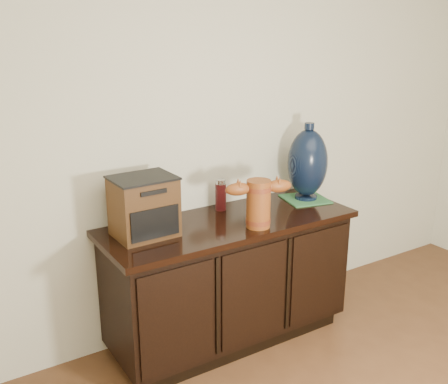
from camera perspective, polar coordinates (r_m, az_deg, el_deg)
sideboard at (r=3.09m, az=0.55°, el=-9.48°), size 1.46×0.56×0.75m
terracotta_vessel at (r=2.81m, az=3.77°, el=-0.97°), size 0.37×0.17×0.26m
tv_radio at (r=2.71m, az=-8.71°, el=-1.58°), size 0.32×0.27×0.32m
green_mat at (r=3.33m, az=8.83°, el=-0.75°), size 0.31×0.31×0.01m
lamp_base at (r=3.26m, az=9.08°, el=3.11°), size 0.29×0.29×0.48m
spray_can at (r=3.08m, az=-0.36°, el=-0.32°), size 0.06×0.06×0.19m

